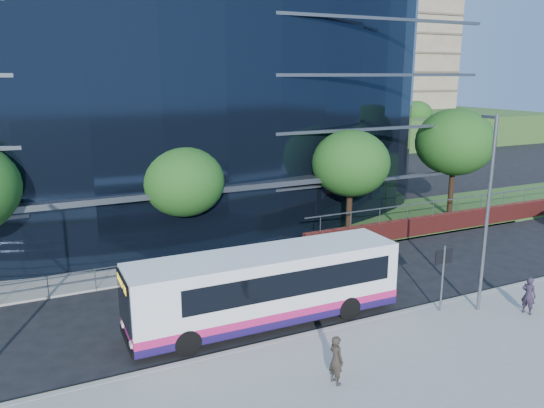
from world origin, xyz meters
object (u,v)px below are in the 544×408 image
tree_dist_f (417,114)px  streetlight_east (487,209)px  tree_far_b (183,182)px  pedestrian (529,295)px  tree_far_d (455,142)px  street_sign (443,265)px  pedestrian_b (336,360)px  city_bus (268,286)px  tree_far_c (351,163)px  tree_dist_e (326,117)px

tree_dist_f → streetlight_east: bearing=-127.6°
tree_far_b → pedestrian: 16.90m
streetlight_east → pedestrian: bearing=-36.6°
tree_far_d → street_sign: bearing=-134.8°
street_sign → pedestrian_b: size_ratio=1.73×
street_sign → streetlight_east: bearing=-21.4°
tree_dist_f → streetlight_east: (-34.00, -44.17, 0.23)m
tree_far_b → city_bus: size_ratio=0.55×
city_bus → tree_dist_f: bearing=44.7°
street_sign → pedestrian_b: (-6.72, -2.64, -1.19)m
tree_far_d → pedestrian: size_ratio=4.74×
tree_far_b → tree_far_c: tree_far_c is taller
tree_far_b → tree_dist_e: size_ratio=0.93×
tree_dist_e → tree_dist_f: (16.00, 2.00, -0.33)m
tree_dist_e → pedestrian: bearing=-110.8°
city_bus → tree_far_b: bearing=95.5°
streetlight_east → pedestrian_b: size_ratio=4.94×
tree_far_c → tree_far_d: size_ratio=0.87×
tree_far_c → pedestrian_b: tree_far_c is taller
tree_dist_e → tree_dist_f: 16.13m
streetlight_east → pedestrian: size_ratio=5.10×
streetlight_east → pedestrian: (1.53, -1.14, -3.51)m
street_sign → tree_far_d: bearing=45.2°
city_bus → pedestrian: city_bus is taller
tree_far_c → tree_dist_e: 35.36m
street_sign → city_bus: street_sign is taller
tree_far_c → pedestrian_b: size_ratio=4.03×
street_sign → tree_far_d: 16.61m
tree_dist_e → pedestrian: tree_dist_e is taller
tree_far_b → tree_dist_e: 40.74m
streetlight_east → city_bus: streetlight_east is taller
tree_dist_f → pedestrian: (-32.47, -45.31, -3.27)m
street_sign → tree_dist_f: bearing=50.8°
tree_far_d → tree_dist_e: tree_far_d is taller
tree_far_d → tree_dist_f: 40.01m
tree_dist_f → tree_far_d: bearing=-126.9°
pedestrian → pedestrian_b: 9.79m
tree_far_d → tree_dist_f: size_ratio=1.23×
street_sign → pedestrian_b: bearing=-158.5°
city_bus → pedestrian: size_ratio=6.95×
streetlight_east → pedestrian_b: 9.16m
streetlight_east → city_bus: bearing=160.4°
city_bus → pedestrian: (9.76, -4.07, -0.63)m
tree_far_b → tree_far_d: bearing=1.5°
tree_far_d → pedestrian: bearing=-122.5°
tree_dist_e → pedestrian: size_ratio=4.15×
tree_dist_f → pedestrian_b: bearing=-132.4°
tree_dist_e → streetlight_east: 45.85m
pedestrian → pedestrian_b: pedestrian_b is taller
tree_far_b → tree_dist_f: bearing=37.1°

